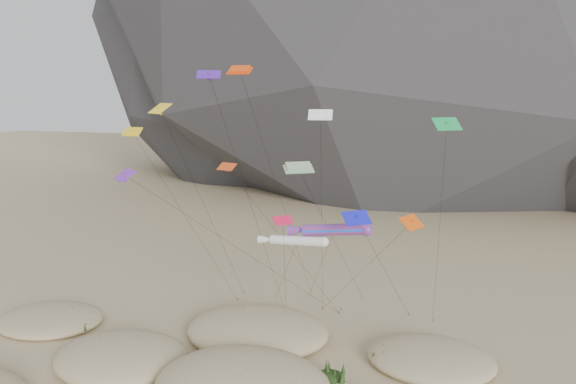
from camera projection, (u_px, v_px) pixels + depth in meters
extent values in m
ellipsoid|color=#2B2B30|center=(277.00, 21.00, 160.29)|extent=(136.20, 127.83, 116.00)
ellipsoid|color=#CCB789|center=(121.00, 358.00, 50.18)|extent=(12.32, 10.47, 2.79)
ellipsoid|color=#CCB789|center=(257.00, 331.00, 55.74)|extent=(14.40, 12.24, 2.99)
ellipsoid|color=#CCB789|center=(431.00, 359.00, 50.21)|extent=(11.37, 9.66, 2.28)
ellipsoid|color=#CCB789|center=(50.00, 319.00, 59.13)|extent=(11.29, 9.60, 1.82)
ellipsoid|color=black|center=(112.00, 351.00, 51.00)|extent=(2.90, 2.48, 0.87)
ellipsoid|color=black|center=(148.00, 351.00, 51.21)|extent=(2.32, 1.98, 0.70)
ellipsoid|color=black|center=(331.00, 376.00, 46.14)|extent=(2.37, 2.03, 0.71)
ellipsoid|color=black|center=(252.00, 323.00, 56.76)|extent=(3.21, 2.75, 0.96)
ellipsoid|color=black|center=(277.00, 330.00, 55.44)|extent=(2.48, 2.12, 0.74)
ellipsoid|color=black|center=(416.00, 351.00, 51.26)|extent=(2.41, 2.07, 0.72)
ellipsoid|color=black|center=(386.00, 356.00, 50.54)|extent=(2.01, 1.72, 0.60)
ellipsoid|color=black|center=(74.00, 315.00, 60.03)|extent=(2.50, 2.14, 0.75)
ellipsoid|color=black|center=(83.00, 326.00, 57.48)|extent=(2.18, 1.87, 0.65)
cylinder|color=#3F2D1E|center=(286.00, 313.00, 61.46)|extent=(0.08, 0.08, 0.30)
cylinder|color=#3F2D1E|center=(323.00, 308.00, 62.87)|extent=(0.08, 0.08, 0.30)
cylinder|color=#3F2D1E|center=(341.00, 309.00, 62.64)|extent=(0.08, 0.08, 0.30)
cylinder|color=#3F2D1E|center=(339.00, 312.00, 61.66)|extent=(0.08, 0.08, 0.30)
cylinder|color=#3F2D1E|center=(409.00, 314.00, 61.28)|extent=(0.08, 0.08, 0.30)
cylinder|color=#3F2D1E|center=(244.00, 292.00, 68.12)|extent=(0.08, 0.08, 0.30)
cylinder|color=#3F2D1E|center=(433.00, 320.00, 59.60)|extent=(0.08, 0.08, 0.30)
cylinder|color=#3F2D1E|center=(238.00, 299.00, 65.62)|extent=(0.08, 0.08, 0.30)
cylinder|color=red|center=(334.00, 230.00, 48.78)|extent=(5.77, 1.17, 1.63)
sphere|color=red|center=(367.00, 230.00, 47.82)|extent=(1.09, 1.09, 1.09)
cone|color=red|center=(300.00, 230.00, 49.84)|extent=(2.38, 0.99, 1.17)
cylinder|color=black|center=(319.00, 270.00, 57.36)|extent=(6.35, 13.98, 12.26)
cylinder|color=silver|center=(297.00, 241.00, 49.55)|extent=(5.25, 1.59, 1.18)
sphere|color=silver|center=(324.00, 242.00, 48.38)|extent=(0.86, 0.86, 0.86)
cone|color=silver|center=(269.00, 240.00, 50.84)|extent=(2.19, 1.05, 0.88)
cylinder|color=black|center=(285.00, 274.00, 57.95)|extent=(6.86, 13.65, 11.12)
cube|color=#DE3D0B|center=(240.00, 71.00, 49.58)|extent=(2.30, 1.10, 0.68)
cube|color=#DE3D0B|center=(240.00, 69.00, 49.55)|extent=(1.95, 0.87, 0.66)
cylinder|color=black|center=(281.00, 200.00, 58.20)|extent=(2.93, 14.49, 25.91)
cube|color=orange|center=(299.00, 169.00, 45.54)|extent=(2.58, 2.18, 0.67)
cube|color=orange|center=(299.00, 166.00, 45.50)|extent=(2.16, 1.80, 0.66)
cylinder|color=black|center=(337.00, 246.00, 55.75)|extent=(2.26, 19.17, 17.92)
cube|color=#D41441|center=(283.00, 220.00, 45.17)|extent=(1.75, 1.68, 0.58)
cube|color=#D41441|center=(283.00, 222.00, 45.19)|extent=(0.25, 0.25, 0.55)
cylinder|color=black|center=(285.00, 274.00, 53.32)|extent=(4.14, 13.50, 13.83)
cube|color=red|center=(227.00, 167.00, 49.94)|extent=(1.86, 1.32, 0.60)
cube|color=red|center=(227.00, 168.00, 49.97)|extent=(0.24, 0.21, 0.59)
cylinder|color=black|center=(289.00, 248.00, 55.81)|extent=(7.89, 11.81, 17.47)
cube|color=white|center=(320.00, 115.00, 50.40)|extent=(2.32, 1.40, 0.93)
cube|color=white|center=(320.00, 116.00, 50.43)|extent=(0.31, 0.36, 0.72)
cylinder|color=black|center=(322.00, 223.00, 56.65)|extent=(1.79, 8.65, 21.99)
cube|color=#4A1BA1|center=(209.00, 74.00, 46.81)|extent=(2.26, 1.71, 0.72)
cube|color=#4A1BA1|center=(209.00, 76.00, 46.83)|extent=(0.30, 0.27, 0.69)
cylinder|color=black|center=(253.00, 210.00, 54.14)|extent=(2.99, 11.85, 25.46)
cube|color=#169247|center=(447.00, 124.00, 45.38)|extent=(2.53, 2.28, 1.02)
cube|color=#169247|center=(447.00, 126.00, 45.41)|extent=(0.44, 0.45, 0.77)
cylinder|color=black|center=(439.00, 236.00, 52.50)|extent=(0.87, 10.91, 21.46)
cube|color=yellow|center=(160.00, 108.00, 49.16)|extent=(2.76, 2.49, 0.91)
cube|color=yellow|center=(160.00, 110.00, 49.18)|extent=(0.39, 0.38, 0.85)
cylinder|color=black|center=(209.00, 215.00, 58.65)|extent=(0.97, 16.33, 22.59)
cube|color=purple|center=(125.00, 175.00, 49.05)|extent=(2.81, 2.60, 0.91)
cube|color=purple|center=(125.00, 177.00, 49.07)|extent=(0.39, 0.38, 0.87)
cylinder|color=black|center=(244.00, 252.00, 55.36)|extent=(15.99, 15.49, 16.85)
cube|color=#E3500B|center=(412.00, 222.00, 46.56)|extent=(2.05, 2.64, 1.00)
cube|color=#E3500B|center=(412.00, 224.00, 46.58)|extent=(0.42, 0.40, 0.79)
cylinder|color=black|center=(360.00, 272.00, 54.73)|extent=(10.48, 11.58, 13.35)
cube|color=#1617C3|center=(357.00, 218.00, 45.81)|extent=(2.50, 2.37, 0.98)
cube|color=#1617C3|center=(357.00, 220.00, 45.84)|extent=(0.42, 0.43, 0.78)
cylinder|color=black|center=(386.00, 273.00, 53.56)|extent=(3.20, 14.96, 13.89)
cube|color=gold|center=(132.00, 132.00, 52.30)|extent=(1.89, 0.94, 0.82)
cube|color=gold|center=(132.00, 133.00, 52.33)|extent=(0.23, 0.29, 0.62)
cylinder|color=black|center=(191.00, 225.00, 58.97)|extent=(5.26, 12.12, 20.36)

